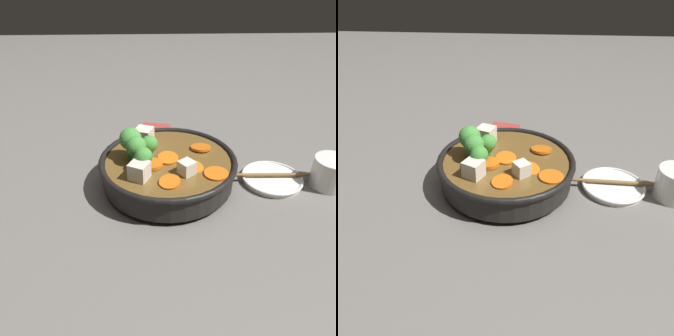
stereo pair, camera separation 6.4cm
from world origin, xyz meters
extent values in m
plane|color=slate|center=(0.00, 0.00, 0.00)|extent=(3.00, 3.00, 0.00)
cylinder|color=black|center=(0.00, 0.00, 0.01)|extent=(0.14, 0.14, 0.01)
cylinder|color=black|center=(0.00, 0.00, 0.03)|extent=(0.26, 0.26, 0.05)
torus|color=black|center=(0.00, 0.00, 0.06)|extent=(0.27, 0.27, 0.01)
cylinder|color=brown|center=(0.00, 0.00, 0.04)|extent=(0.24, 0.24, 0.03)
cylinder|color=orange|center=(0.02, -0.03, 0.06)|extent=(0.05, 0.05, 0.01)
cylinder|color=orange|center=(0.00, 0.00, 0.06)|extent=(0.05, 0.05, 0.01)
cylinder|color=orange|center=(-0.04, 0.07, 0.06)|extent=(0.04, 0.04, 0.01)
cylinder|color=orange|center=(0.08, 0.00, 0.06)|extent=(0.05, 0.05, 0.01)
cylinder|color=orange|center=(0.05, 0.09, 0.06)|extent=(0.06, 0.06, 0.00)
cylinder|color=orange|center=(0.03, 0.05, 0.06)|extent=(0.05, 0.05, 0.01)
cylinder|color=#59B84C|center=(0.01, -0.06, 0.07)|extent=(0.02, 0.02, 0.02)
sphere|color=#47933D|center=(0.01, -0.06, 0.09)|extent=(0.04, 0.04, 0.04)
cylinder|color=#59B84C|center=(0.04, -0.05, 0.07)|extent=(0.01, 0.01, 0.02)
sphere|color=#47933D|center=(0.04, -0.05, 0.09)|extent=(0.03, 0.03, 0.03)
cylinder|color=#59B84C|center=(-0.01, -0.03, 0.07)|extent=(0.01, 0.01, 0.02)
sphere|color=#47933D|center=(-0.01, -0.03, 0.09)|extent=(0.03, 0.03, 0.03)
cylinder|color=#59B84C|center=(-0.01, -0.07, 0.07)|extent=(0.02, 0.02, 0.03)
sphere|color=#47933D|center=(-0.01, -0.07, 0.10)|extent=(0.04, 0.04, 0.04)
cube|color=silver|center=(-0.07, -0.05, 0.07)|extent=(0.04, 0.04, 0.03)
cube|color=silver|center=(0.06, -0.05, 0.07)|extent=(0.04, 0.04, 0.03)
cube|color=silver|center=(0.05, 0.03, 0.07)|extent=(0.04, 0.04, 0.03)
cylinder|color=white|center=(0.00, 0.21, 0.01)|extent=(0.12, 0.12, 0.01)
torus|color=white|center=(0.00, 0.21, 0.01)|extent=(0.12, 0.12, 0.01)
cube|color=#A33833|center=(-0.23, -0.03, 0.00)|extent=(0.12, 0.10, 0.00)
cylinder|color=olive|center=(0.00, 0.21, 0.02)|extent=(0.01, 0.20, 0.01)
cylinder|color=olive|center=(0.00, 0.21, 0.02)|extent=(0.01, 0.20, 0.01)
camera|label=1|loc=(0.54, -0.02, 0.39)|focal=35.00mm
camera|label=2|loc=(0.54, 0.04, 0.39)|focal=35.00mm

